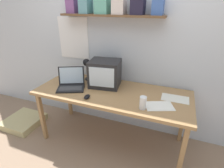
# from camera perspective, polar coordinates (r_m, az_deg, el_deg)

# --- Properties ---
(ground_plane) EXTENTS (12.00, 12.00, 0.00)m
(ground_plane) POSITION_cam_1_polar(r_m,az_deg,el_deg) (2.52, -0.00, -17.42)
(ground_plane) COLOR #987B63
(back_wall) EXTENTS (5.60, 0.24, 2.60)m
(back_wall) POSITION_cam_1_polar(r_m,az_deg,el_deg) (2.29, 3.74, 15.18)
(back_wall) COLOR silver
(back_wall) RESTS_ON ground_plane
(corner_desk) EXTENTS (1.84, 0.74, 0.73)m
(corner_desk) POSITION_cam_1_polar(r_m,az_deg,el_deg) (2.12, -0.00, -3.82)
(corner_desk) COLOR #A37A4C
(corner_desk) RESTS_ON ground_plane
(crt_monitor) EXTENTS (0.41, 0.36, 0.33)m
(crt_monitor) POSITION_cam_1_polar(r_m,az_deg,el_deg) (2.19, -2.32, 3.50)
(crt_monitor) COLOR #232326
(crt_monitor) RESTS_ON corner_desk
(laptop) EXTENTS (0.41, 0.39, 0.24)m
(laptop) POSITION_cam_1_polar(r_m,az_deg,el_deg) (2.24, -13.18, 0.47)
(laptop) COLOR black
(laptop) RESTS_ON corner_desk
(desk_lamp) EXTENTS (0.12, 0.17, 0.31)m
(desk_lamp) POSITION_cam_1_polar(r_m,az_deg,el_deg) (2.35, -8.10, 5.72)
(desk_lamp) COLOR black
(desk_lamp) RESTS_ON corner_desk
(juice_glass) EXTENTS (0.07, 0.07, 0.13)m
(juice_glass) POSITION_cam_1_polar(r_m,az_deg,el_deg) (1.77, 10.04, -6.26)
(juice_glass) COLOR white
(juice_glass) RESTS_ON corner_desk
(computer_mouse) EXTENTS (0.07, 0.11, 0.03)m
(computer_mouse) POSITION_cam_1_polar(r_m,az_deg,el_deg) (1.97, -8.18, -4.12)
(computer_mouse) COLOR black
(computer_mouse) RESTS_ON corner_desk
(loose_paper_near_laptop) EXTENTS (0.33, 0.28, 0.00)m
(loose_paper_near_laptop) POSITION_cam_1_polar(r_m,az_deg,el_deg) (1.88, 15.16, -6.93)
(loose_paper_near_laptop) COLOR white
(loose_paper_near_laptop) RESTS_ON corner_desk
(loose_paper_near_monitor) EXTENTS (0.29, 0.18, 0.00)m
(loose_paper_near_monitor) POSITION_cam_1_polar(r_m,az_deg,el_deg) (2.07, 19.89, -4.46)
(loose_paper_near_monitor) COLOR silver
(loose_paper_near_monitor) RESTS_ON corner_desk
(floor_cushion) EXTENTS (0.50, 0.50, 0.10)m
(floor_cushion) POSITION_cam_1_polar(r_m,az_deg,el_deg) (3.06, -26.86, -10.78)
(floor_cushion) COLOR #C7B980
(floor_cushion) RESTS_ON ground_plane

